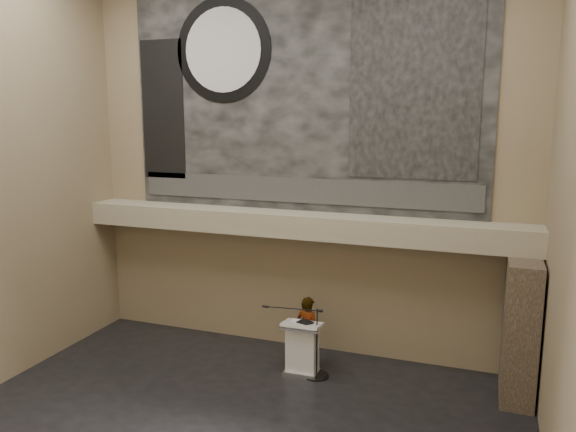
% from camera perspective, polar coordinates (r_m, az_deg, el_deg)
% --- Properties ---
extents(wall_back, '(10.00, 0.02, 8.50)m').
position_cam_1_polar(wall_back, '(12.38, 1.27, 5.42)').
color(wall_back, '#836F53').
rests_on(wall_back, floor).
extents(wall_front, '(10.00, 0.02, 8.50)m').
position_cam_1_polar(wall_front, '(5.51, -26.54, -1.96)').
color(wall_front, '#836F53').
rests_on(wall_front, floor).
extents(soffit, '(10.00, 0.80, 0.50)m').
position_cam_1_polar(soffit, '(12.19, 0.64, -0.84)').
color(soffit, gray).
rests_on(soffit, wall_back).
extents(sprinkler_left, '(0.04, 0.04, 0.06)m').
position_cam_1_polar(sprinkler_left, '(12.81, -6.21, -1.63)').
color(sprinkler_left, '#B2893D').
rests_on(sprinkler_left, soffit).
extents(sprinkler_right, '(0.04, 0.04, 0.06)m').
position_cam_1_polar(sprinkler_right, '(11.72, 9.37, -2.83)').
color(sprinkler_right, '#B2893D').
rests_on(sprinkler_right, soffit).
extents(banner, '(8.00, 0.05, 5.00)m').
position_cam_1_polar(banner, '(12.31, 1.25, 12.14)').
color(banner, black).
rests_on(banner, wall_back).
extents(banner_text_strip, '(7.76, 0.02, 0.55)m').
position_cam_1_polar(banner_text_strip, '(12.38, 1.16, 2.62)').
color(banner_text_strip, '#303030').
rests_on(banner_text_strip, banner).
extents(banner_clock_rim, '(2.30, 0.02, 2.30)m').
position_cam_1_polar(banner_clock_rim, '(13.03, -6.62, 16.39)').
color(banner_clock_rim, black).
rests_on(banner_clock_rim, banner).
extents(banner_clock_face, '(1.84, 0.02, 1.84)m').
position_cam_1_polar(banner_clock_face, '(13.01, -6.67, 16.40)').
color(banner_clock_face, silver).
rests_on(banner_clock_face, banner).
extents(banner_building_print, '(2.60, 0.02, 3.60)m').
position_cam_1_polar(banner_building_print, '(11.72, 12.64, 12.48)').
color(banner_building_print, black).
rests_on(banner_building_print, banner).
extents(banner_brick_print, '(1.10, 0.02, 3.20)m').
position_cam_1_polar(banner_brick_print, '(13.74, -12.59, 10.47)').
color(banner_brick_print, black).
rests_on(banner_brick_print, banner).
extents(stone_pier, '(0.60, 1.40, 2.70)m').
position_cam_1_polar(stone_pier, '(11.56, 22.53, -10.54)').
color(stone_pier, '#3D3125').
rests_on(stone_pier, floor).
extents(lectern, '(0.79, 0.57, 1.14)m').
position_cam_1_polar(lectern, '(11.91, 1.47, -13.23)').
color(lectern, silver).
rests_on(lectern, floor).
extents(binder, '(0.35, 0.31, 0.04)m').
position_cam_1_polar(binder, '(11.66, 1.75, -10.76)').
color(binder, black).
rests_on(binder, lectern).
extents(papers, '(0.25, 0.33, 0.00)m').
position_cam_1_polar(papers, '(11.75, 0.84, -10.67)').
color(papers, white).
rests_on(papers, lectern).
extents(speaker_person, '(0.63, 0.50, 1.52)m').
position_cam_1_polar(speaker_person, '(12.20, 2.03, -11.59)').
color(speaker_person, beige).
rests_on(speaker_person, floor).
extents(mic_stand, '(1.39, 0.52, 1.45)m').
position_cam_1_polar(mic_stand, '(11.94, 2.74, -14.99)').
color(mic_stand, black).
rests_on(mic_stand, floor).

